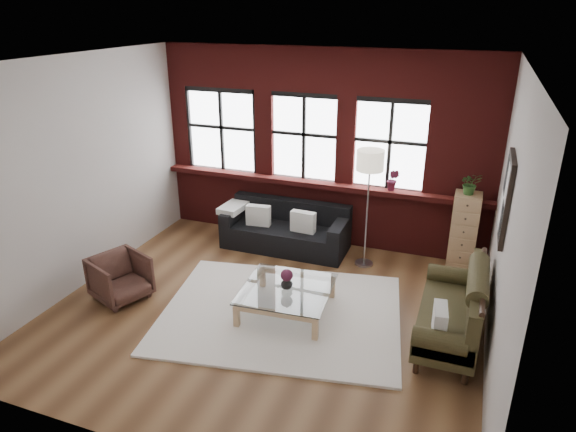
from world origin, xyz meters
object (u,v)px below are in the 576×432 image
(dark_sofa, at_px, (285,227))
(vintage_settee, at_px, (450,307))
(drawer_chest, at_px, (463,233))
(floor_lamp, at_px, (367,205))
(armchair, at_px, (120,278))
(coffee_table, at_px, (287,301))
(vase, at_px, (287,283))

(dark_sofa, distance_m, vintage_settee, 3.22)
(vintage_settee, distance_m, drawer_chest, 1.91)
(vintage_settee, xyz_separation_m, floor_lamp, (-1.36, 1.58, 0.53))
(armchair, relative_size, drawer_chest, 0.56)
(dark_sofa, distance_m, floor_lamp, 1.51)
(coffee_table, bearing_deg, armchair, -168.88)
(vintage_settee, height_order, armchair, vintage_settee)
(dark_sofa, xyz_separation_m, vase, (0.71, -1.84, 0.08))
(vintage_settee, bearing_deg, dark_sofa, 147.85)
(vintage_settee, xyz_separation_m, armchair, (-4.29, -0.57, -0.15))
(coffee_table, bearing_deg, vase, 165.96)
(drawer_chest, bearing_deg, vintage_settee, -91.33)
(armchair, bearing_deg, dark_sofa, -12.13)
(vase, bearing_deg, armchair, -168.88)
(armchair, distance_m, coffee_table, 2.32)
(armchair, bearing_deg, floor_lamp, -31.48)
(dark_sofa, distance_m, vase, 1.97)
(vintage_settee, bearing_deg, drawer_chest, 88.67)
(dark_sofa, height_order, drawer_chest, drawer_chest)
(drawer_chest, bearing_deg, coffee_table, -135.46)
(dark_sofa, relative_size, drawer_chest, 1.65)
(dark_sofa, relative_size, coffee_table, 1.81)
(coffee_table, bearing_deg, drawer_chest, 44.54)
(vintage_settee, relative_size, floor_lamp, 0.87)
(dark_sofa, bearing_deg, vase, -68.87)
(vase, bearing_deg, floor_lamp, 68.96)
(vintage_settee, relative_size, armchair, 2.51)
(vintage_settee, xyz_separation_m, coffee_table, (-2.02, -0.12, -0.28))
(armchair, relative_size, floor_lamp, 0.35)
(dark_sofa, bearing_deg, coffee_table, -68.87)
(vase, xyz_separation_m, drawer_chest, (2.06, 2.03, 0.17))
(dark_sofa, height_order, coffee_table, dark_sofa)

